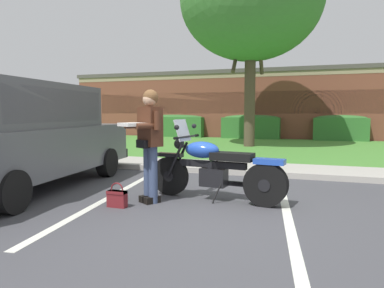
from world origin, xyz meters
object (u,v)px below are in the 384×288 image
at_px(brick_building, 265,106).
at_px(shade_tree, 251,0).
at_px(motorcycle, 220,169).
at_px(rider_person, 149,136).
at_px(parked_suv_adjacent, 22,136).
at_px(hedge_center_right, 340,128).
at_px(handbag, 117,197).
at_px(hedge_left, 174,125).
at_px(hedge_center_left, 251,126).

bearing_deg(brick_building, shade_tree, -85.64).
distance_m(motorcycle, rider_person, 1.20).
bearing_deg(parked_suv_adjacent, hedge_center_right, 65.40).
height_order(handbag, brick_building, brick_building).
bearing_deg(rider_person, hedge_center_right, 75.37).
relative_size(motorcycle, handbag, 6.22).
height_order(hedge_left, hedge_center_left, same).
bearing_deg(hedge_center_left, shade_tree, -81.17).
xyz_separation_m(hedge_center_left, brick_building, (-0.12, 6.06, 1.13)).
relative_size(shade_tree, brick_building, 0.38).
bearing_deg(hedge_center_right, shade_tree, -129.01).
bearing_deg(handbag, brick_building, 91.51).
height_order(handbag, shade_tree, shade_tree).
relative_size(hedge_left, brick_building, 0.16).
bearing_deg(hedge_left, handbag, -71.43).
height_order(rider_person, shade_tree, shade_tree).
relative_size(handbag, parked_suv_adjacent, 0.07).
bearing_deg(shade_tree, handbag, -91.67).
height_order(rider_person, brick_building, brick_building).
bearing_deg(rider_person, parked_suv_adjacent, 177.01).
relative_size(rider_person, hedge_center_right, 0.71).
xyz_separation_m(parked_suv_adjacent, shade_tree, (2.49, 8.76, 4.58)).
relative_size(rider_person, parked_suv_adjacent, 0.34).
bearing_deg(rider_person, shade_tree, 90.33).
distance_m(parked_suv_adjacent, hedge_left, 13.29).
xyz_separation_m(motorcycle, brick_building, (-1.82, 18.82, 1.30)).
bearing_deg(brick_building, hedge_center_right, -54.70).
bearing_deg(hedge_center_right, hedge_left, 180.00).
xyz_separation_m(hedge_center_left, hedge_center_right, (4.17, -0.00, 0.00)).
relative_size(parked_suv_adjacent, hedge_left, 1.50).
distance_m(motorcycle, handbag, 1.59).
bearing_deg(parked_suv_adjacent, hedge_left, 100.21).
height_order(rider_person, parked_suv_adjacent, parked_suv_adjacent).
distance_m(parked_suv_adjacent, hedge_center_left, 13.20).
relative_size(shade_tree, hedge_left, 2.34).
bearing_deg(brick_building, rider_person, -87.50).
relative_size(handbag, hedge_left, 0.11).
bearing_deg(parked_suv_adjacent, brick_building, 84.93).
relative_size(motorcycle, brick_building, 0.11).
distance_m(shade_tree, hedge_left, 8.12).
xyz_separation_m(hedge_left, brick_building, (4.05, 6.06, 1.13)).
distance_m(hedge_left, hedge_center_right, 8.34).
xyz_separation_m(motorcycle, hedge_left, (-5.87, 12.76, 0.16)).
xyz_separation_m(hedge_left, hedge_center_left, (4.17, 0.00, 0.00)).
bearing_deg(brick_building, parked_suv_adjacent, -95.07).
bearing_deg(hedge_left, hedge_center_left, 0.00).
distance_m(motorcycle, parked_suv_adjacent, 3.57).
bearing_deg(hedge_center_left, rider_person, -86.87).
height_order(rider_person, hedge_center_left, rider_person).
xyz_separation_m(handbag, hedge_center_right, (3.77, 13.61, 0.51)).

